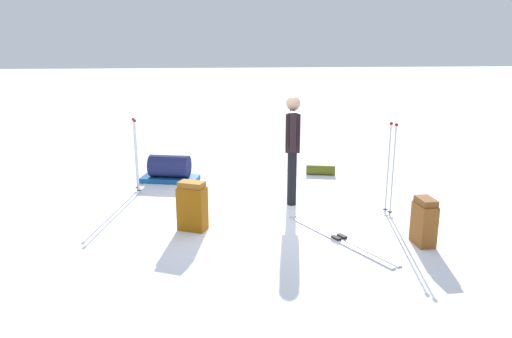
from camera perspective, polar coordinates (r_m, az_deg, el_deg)
ground_plane at (r=7.33m, az=0.00°, el=-5.30°), size 80.00×80.00×0.00m
skier_standing at (r=7.62m, az=4.28°, el=2.91°), size 0.56×0.27×1.70m
ski_pair_near at (r=6.52m, az=9.66°, el=-8.02°), size 1.85×1.03×0.05m
backpack_large_dark at (r=6.70m, az=-7.45°, el=-4.35°), size 0.36×0.43×0.68m
backpack_bright at (r=6.54m, az=19.03°, el=-5.87°), size 0.35×0.22×0.62m
ski_poles_planted_near at (r=7.36m, az=15.47°, el=0.48°), size 0.18×0.10×1.39m
ski_poles_planted_far at (r=8.42m, az=-13.84°, el=1.94°), size 0.23×0.12×1.27m
gear_sled at (r=9.09m, az=-10.04°, el=-0.04°), size 0.68×1.11×0.49m
sleeping_mat_rolled at (r=9.51m, az=7.55°, el=-0.13°), size 0.30×0.58×0.18m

